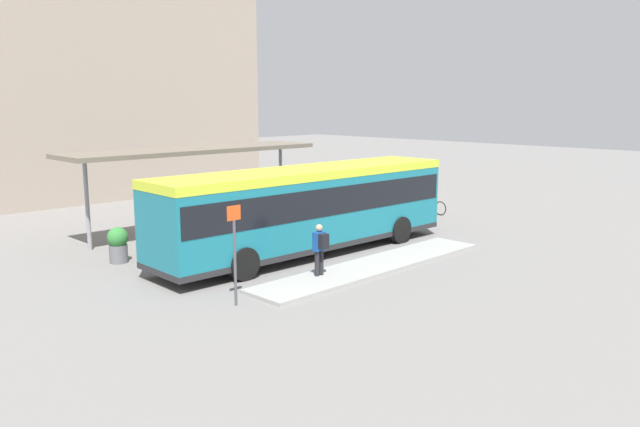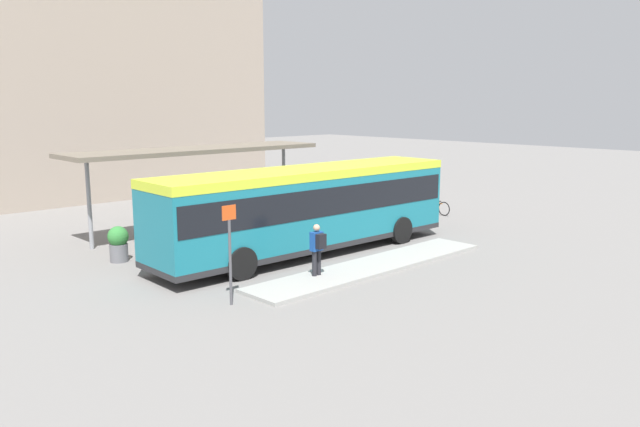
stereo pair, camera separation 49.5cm
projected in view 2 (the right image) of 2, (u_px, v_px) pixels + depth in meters
ground_plane at (308, 253)px, 23.13m from camera, size 120.00×120.00×0.00m
curb_island at (373, 266)px, 21.12m from camera, size 10.06×1.80×0.12m
city_bus at (308, 204)px, 22.81m from camera, size 12.48×2.95×3.18m
pedestrian_waiting at (317, 246)px, 19.59m from camera, size 0.41×0.42×1.65m
bicycle_orange at (436, 207)px, 31.05m from camera, size 0.48×1.65×0.71m
bicycle_yellow at (422, 206)px, 31.53m from camera, size 0.48×1.53×0.67m
bicycle_black at (411, 203)px, 32.18m from camera, size 0.48×1.74×0.76m
station_shelter at (197, 151)px, 26.50m from camera, size 11.34×2.71×3.62m
potted_planter_near_shelter at (118, 243)px, 21.85m from camera, size 0.72×0.72×1.26m
platform_sign at (230, 250)px, 17.02m from camera, size 0.44×0.08×2.80m
station_building at (4, 60)px, 35.08m from camera, size 28.75×10.67×15.72m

